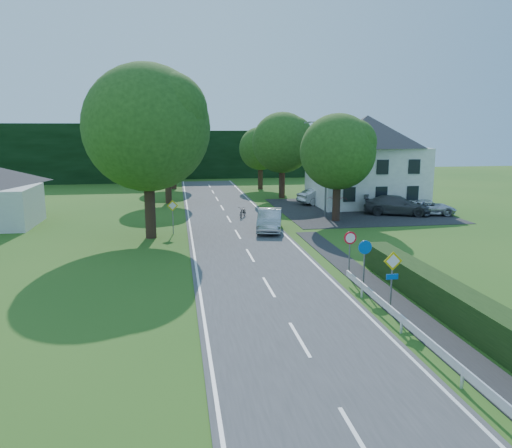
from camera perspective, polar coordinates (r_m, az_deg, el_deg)
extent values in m
plane|color=#285518|center=(13.30, 11.78, -23.34)|extent=(160.00, 160.00, 0.00)
cube|color=#3C3C3F|center=(31.38, -1.21, -2.73)|extent=(7.00, 80.00, 0.04)
cube|color=black|center=(16.94, 25.74, -16.20)|extent=(1.50, 44.00, 0.04)
cube|color=black|center=(46.72, 11.29, 1.60)|extent=(14.00, 16.00, 0.04)
cube|color=white|center=(31.11, -7.15, -2.89)|extent=(0.12, 80.00, 0.01)
cube|color=white|center=(31.97, 4.58, -2.46)|extent=(0.12, 80.00, 0.01)
cube|color=black|center=(77.27, -0.01, 8.03)|extent=(30.00, 5.00, 7.00)
cube|color=silver|center=(49.86, 12.38, 5.36)|extent=(10.00, 8.00, 5.60)
pyramid|color=#26262B|center=(49.64, 12.59, 10.30)|extent=(10.60, 8.40, 3.00)
cylinder|color=slate|center=(42.20, 8.03, 6.17)|extent=(0.16, 0.16, 8.00)
cylinder|color=slate|center=(41.83, 7.11, 11.50)|extent=(1.70, 0.10, 0.10)
cube|color=slate|center=(41.59, 5.89, 11.46)|extent=(0.50, 0.18, 0.12)
cylinder|color=slate|center=(21.02, 15.21, -6.72)|extent=(0.07, 0.07, 2.40)
cube|color=#DDBF0B|center=(20.72, 15.38, -4.11)|extent=(0.78, 0.04, 0.78)
cube|color=white|center=(20.72, 15.38, -4.11)|extent=(0.57, 0.05, 0.57)
cube|color=blue|center=(20.89, 15.29, -5.83)|extent=(0.50, 0.04, 0.22)
cylinder|color=slate|center=(23.69, 12.24, -4.83)|extent=(0.07, 0.07, 2.20)
cylinder|color=blue|center=(23.43, 12.36, -2.61)|extent=(0.64, 0.04, 0.64)
cylinder|color=slate|center=(25.50, 10.62, -3.64)|extent=(0.07, 0.07, 2.20)
cylinder|color=red|center=(25.25, 10.72, -1.57)|extent=(0.64, 0.04, 0.64)
cylinder|color=white|center=(25.23, 10.73, -1.58)|extent=(0.48, 0.04, 0.48)
cylinder|color=slate|center=(35.77, -9.48, 0.59)|extent=(0.07, 0.07, 2.20)
cube|color=#DDBF0B|center=(35.59, -9.53, 2.09)|extent=(0.78, 0.04, 0.78)
cube|color=white|center=(35.59, -9.53, 2.09)|extent=(0.57, 0.05, 0.57)
imported|color=#ADAEB2|center=(36.27, 1.57, 0.45)|extent=(2.70, 5.07, 1.59)
imported|color=black|center=(41.82, -1.51, 1.40)|extent=(1.22, 1.88, 0.93)
imported|color=#AAA9AE|center=(49.66, 7.31, 3.17)|extent=(4.82, 3.09, 1.50)
imported|color=#434447|center=(44.79, 15.81, 2.09)|extent=(6.07, 4.35, 1.63)
imported|color=silver|center=(45.55, 19.11, 1.81)|extent=(4.95, 3.06, 1.28)
imported|color=red|center=(43.20, 9.17, 2.10)|extent=(2.19, 2.22, 1.72)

